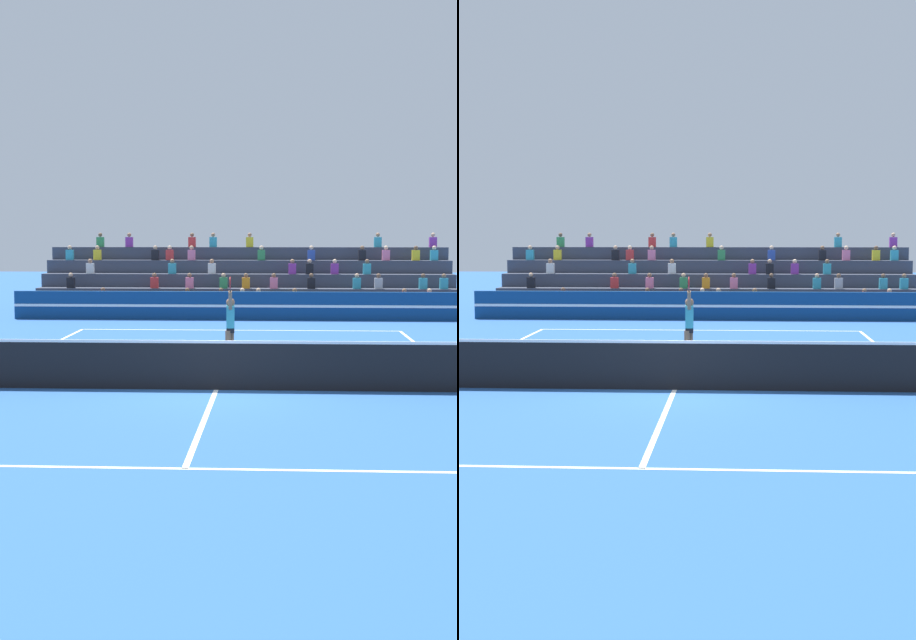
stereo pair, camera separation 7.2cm
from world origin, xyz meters
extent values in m
plane|color=#285699|center=(0.00, 0.00, 0.00)|extent=(120.00, 120.00, 0.00)
cube|color=white|center=(0.00, 11.90, 0.00)|extent=(11.00, 0.10, 0.01)
cube|color=white|center=(0.00, -6.43, 0.00)|extent=(8.25, 0.10, 0.01)
cube|color=white|center=(0.00, 6.43, 0.00)|extent=(8.25, 0.10, 0.01)
cube|color=white|center=(0.00, 0.00, 0.00)|extent=(0.10, 12.85, 0.01)
cube|color=black|center=(0.00, 0.00, 0.50)|extent=(11.90, 0.02, 1.00)
cube|color=white|center=(0.00, 0.00, 1.03)|extent=(11.90, 0.04, 0.06)
cube|color=navy|center=(0.00, 15.67, 0.55)|extent=(18.00, 0.24, 1.10)
cube|color=white|center=(0.00, 15.54, 0.55)|extent=(18.00, 0.02, 0.10)
cube|color=#383D4C|center=(0.00, 16.95, 0.28)|extent=(17.32, 0.95, 0.55)
cube|color=pink|center=(7.28, 16.78, 0.77)|extent=(0.32, 0.22, 0.44)
sphere|color=tan|center=(7.28, 16.78, 1.09)|extent=(0.18, 0.18, 0.18)
cube|color=orange|center=(-2.31, 16.78, 0.77)|extent=(0.32, 0.22, 0.44)
sphere|color=brown|center=(-2.31, 16.78, 1.09)|extent=(0.18, 0.18, 0.18)
cube|color=pink|center=(6.31, 16.78, 0.77)|extent=(0.32, 0.22, 0.44)
sphere|color=brown|center=(6.31, 16.78, 1.09)|extent=(0.18, 0.18, 0.18)
cube|color=#B2B2B7|center=(0.53, 16.78, 0.77)|extent=(0.32, 0.22, 0.44)
sphere|color=tan|center=(0.53, 16.78, 1.09)|extent=(0.18, 0.18, 0.18)
cube|color=purple|center=(-0.96, 16.78, 0.77)|extent=(0.32, 0.22, 0.44)
sphere|color=brown|center=(-0.96, 16.78, 1.09)|extent=(0.18, 0.18, 0.18)
cube|color=yellow|center=(1.98, 16.78, 0.77)|extent=(0.32, 0.22, 0.44)
sphere|color=brown|center=(1.98, 16.78, 1.09)|extent=(0.18, 0.18, 0.18)
cube|color=red|center=(-5.72, 16.78, 0.77)|extent=(0.32, 0.22, 0.44)
sphere|color=brown|center=(-5.72, 16.78, 1.09)|extent=(0.18, 0.18, 0.18)
cube|color=#B2B2B7|center=(-0.11, 16.78, 0.77)|extent=(0.32, 0.22, 0.44)
sphere|color=beige|center=(-0.11, 16.78, 1.09)|extent=(0.18, 0.18, 0.18)
cube|color=#383D4C|center=(0.00, 17.90, 0.55)|extent=(17.32, 0.95, 1.10)
cube|color=black|center=(-7.25, 17.73, 1.32)|extent=(0.32, 0.22, 0.44)
sphere|color=tan|center=(-7.25, 17.73, 1.64)|extent=(0.18, 0.18, 0.18)
cube|color=teal|center=(8.02, 17.73, 1.32)|extent=(0.32, 0.22, 0.44)
sphere|color=brown|center=(8.02, 17.73, 1.64)|extent=(0.18, 0.18, 0.18)
cube|color=#338C4C|center=(-0.92, 17.73, 1.32)|extent=(0.32, 0.22, 0.44)
sphere|color=tan|center=(-0.92, 17.73, 1.64)|extent=(0.18, 0.18, 0.18)
cube|color=teal|center=(4.52, 17.73, 1.32)|extent=(0.32, 0.22, 0.44)
sphere|color=tan|center=(4.52, 17.73, 1.64)|extent=(0.18, 0.18, 0.18)
cube|color=black|center=(2.67, 17.73, 1.32)|extent=(0.32, 0.22, 0.44)
sphere|color=brown|center=(2.67, 17.73, 1.64)|extent=(0.18, 0.18, 0.18)
cube|color=pink|center=(-2.32, 17.73, 1.32)|extent=(0.32, 0.22, 0.44)
sphere|color=brown|center=(-2.32, 17.73, 1.64)|extent=(0.18, 0.18, 0.18)
cube|color=red|center=(-3.77, 17.73, 1.32)|extent=(0.32, 0.22, 0.44)
sphere|color=brown|center=(-3.77, 17.73, 1.64)|extent=(0.18, 0.18, 0.18)
cube|color=orange|center=(0.00, 17.73, 1.32)|extent=(0.32, 0.22, 0.44)
sphere|color=brown|center=(0.00, 17.73, 1.64)|extent=(0.18, 0.18, 0.18)
cube|color=#B2B2B7|center=(5.39, 17.73, 1.32)|extent=(0.32, 0.22, 0.44)
sphere|color=brown|center=(5.39, 17.73, 1.64)|extent=(0.18, 0.18, 0.18)
cube|color=pink|center=(1.14, 17.73, 1.32)|extent=(0.32, 0.22, 0.44)
sphere|color=brown|center=(1.14, 17.73, 1.64)|extent=(0.18, 0.18, 0.18)
cube|color=teal|center=(7.19, 17.73, 1.32)|extent=(0.32, 0.22, 0.44)
sphere|color=brown|center=(7.19, 17.73, 1.64)|extent=(0.18, 0.18, 0.18)
cube|color=#383D4C|center=(0.00, 18.85, 0.83)|extent=(17.32, 0.95, 1.65)
cube|color=black|center=(2.63, 18.68, 1.87)|extent=(0.32, 0.22, 0.44)
sphere|color=tan|center=(2.63, 18.68, 2.19)|extent=(0.18, 0.18, 0.18)
cube|color=teal|center=(5.01, 18.68, 1.87)|extent=(0.32, 0.22, 0.44)
sphere|color=brown|center=(5.01, 18.68, 2.19)|extent=(0.18, 0.18, 0.18)
cube|color=teal|center=(-3.14, 18.68, 1.87)|extent=(0.32, 0.22, 0.44)
sphere|color=#9E7051|center=(-3.14, 18.68, 2.19)|extent=(0.18, 0.18, 0.18)
cube|color=silver|center=(-1.47, 18.68, 1.87)|extent=(0.32, 0.22, 0.44)
sphere|color=#9E7051|center=(-1.47, 18.68, 2.19)|extent=(0.18, 0.18, 0.18)
cube|color=silver|center=(-6.64, 18.68, 1.87)|extent=(0.32, 0.22, 0.44)
sphere|color=#9E7051|center=(-6.64, 18.68, 2.19)|extent=(0.18, 0.18, 0.18)
cube|color=purple|center=(1.91, 18.68, 1.87)|extent=(0.32, 0.22, 0.44)
sphere|color=#9E7051|center=(1.91, 18.68, 2.19)|extent=(0.18, 0.18, 0.18)
cube|color=purple|center=(3.67, 18.68, 1.87)|extent=(0.32, 0.22, 0.44)
sphere|color=beige|center=(3.67, 18.68, 2.19)|extent=(0.18, 0.18, 0.18)
cube|color=#383D4C|center=(0.00, 19.80, 1.10)|extent=(17.32, 0.95, 2.20)
cube|color=#338C4C|center=(0.60, 19.63, 2.42)|extent=(0.32, 0.22, 0.44)
sphere|color=beige|center=(0.60, 19.63, 2.74)|extent=(0.18, 0.18, 0.18)
cube|color=black|center=(-3.99, 19.63, 2.42)|extent=(0.32, 0.22, 0.44)
sphere|color=tan|center=(-3.99, 19.63, 2.74)|extent=(0.18, 0.18, 0.18)
cube|color=teal|center=(7.93, 19.63, 2.42)|extent=(0.32, 0.22, 0.44)
sphere|color=beige|center=(7.93, 19.63, 2.74)|extent=(0.18, 0.18, 0.18)
cube|color=red|center=(-3.36, 19.63, 2.42)|extent=(0.32, 0.22, 0.44)
sphere|color=beige|center=(-3.36, 19.63, 2.74)|extent=(0.18, 0.18, 0.18)
cube|color=yellow|center=(-6.52, 19.63, 2.42)|extent=(0.32, 0.22, 0.44)
sphere|color=tan|center=(-6.52, 19.63, 2.74)|extent=(0.18, 0.18, 0.18)
cube|color=yellow|center=(7.16, 19.63, 2.42)|extent=(0.32, 0.22, 0.44)
sphere|color=brown|center=(7.16, 19.63, 2.74)|extent=(0.18, 0.18, 0.18)
cube|color=teal|center=(-7.73, 19.63, 2.42)|extent=(0.32, 0.22, 0.44)
sphere|color=tan|center=(-7.73, 19.63, 2.74)|extent=(0.18, 0.18, 0.18)
cube|color=black|center=(4.90, 19.63, 2.42)|extent=(0.32, 0.22, 0.44)
sphere|color=brown|center=(4.90, 19.63, 2.74)|extent=(0.18, 0.18, 0.18)
cube|color=#2D4CA5|center=(2.73, 19.63, 2.42)|extent=(0.32, 0.22, 0.44)
sphere|color=beige|center=(2.73, 19.63, 2.74)|extent=(0.18, 0.18, 0.18)
cube|color=pink|center=(5.90, 19.63, 2.42)|extent=(0.32, 0.22, 0.44)
sphere|color=beige|center=(5.90, 19.63, 2.74)|extent=(0.18, 0.18, 0.18)
cube|color=pink|center=(-2.41, 19.63, 2.42)|extent=(0.32, 0.22, 0.44)
sphere|color=tan|center=(-2.41, 19.63, 2.74)|extent=(0.18, 0.18, 0.18)
cube|color=#383D4C|center=(0.00, 20.75, 1.38)|extent=(17.32, 0.95, 2.75)
cube|color=purple|center=(8.04, 20.58, 2.97)|extent=(0.32, 0.22, 0.44)
sphere|color=tan|center=(8.04, 20.58, 3.29)|extent=(0.18, 0.18, 0.18)
cube|color=red|center=(-2.48, 20.58, 2.97)|extent=(0.32, 0.22, 0.44)
sphere|color=brown|center=(-2.48, 20.58, 3.29)|extent=(0.18, 0.18, 0.18)
cube|color=teal|center=(-1.55, 20.58, 2.97)|extent=(0.32, 0.22, 0.44)
sphere|color=#9E7051|center=(-1.55, 20.58, 3.29)|extent=(0.18, 0.18, 0.18)
cube|color=teal|center=(5.65, 20.58, 2.97)|extent=(0.32, 0.22, 0.44)
sphere|color=#9E7051|center=(5.65, 20.58, 3.29)|extent=(0.18, 0.18, 0.18)
cube|color=yellow|center=(0.06, 20.58, 2.97)|extent=(0.32, 0.22, 0.44)
sphere|color=#9E7051|center=(0.06, 20.58, 3.29)|extent=(0.18, 0.18, 0.18)
cube|color=purple|center=(-5.27, 20.58, 2.97)|extent=(0.32, 0.22, 0.44)
sphere|color=#9E7051|center=(-5.27, 20.58, 3.29)|extent=(0.18, 0.18, 0.18)
cube|color=#338C4C|center=(-6.57, 20.58, 2.97)|extent=(0.32, 0.22, 0.44)
sphere|color=brown|center=(-6.57, 20.58, 3.29)|extent=(0.18, 0.18, 0.18)
cylinder|color=brown|center=(0.13, 3.67, 0.45)|extent=(0.14, 0.14, 0.90)
cylinder|color=brown|center=(0.06, 3.45, 0.45)|extent=(0.14, 0.14, 0.90)
cube|color=black|center=(0.12, 3.57, 0.94)|extent=(0.21, 0.33, 0.20)
cube|color=teal|center=(0.12, 3.57, 1.24)|extent=(0.21, 0.37, 0.56)
sphere|color=brown|center=(0.12, 3.57, 1.60)|extent=(0.22, 0.22, 0.22)
cube|color=white|center=(0.17, 3.67, 0.04)|extent=(0.26, 0.13, 0.09)
cube|color=white|center=(0.10, 3.45, 0.04)|extent=(0.26, 0.13, 0.09)
cylinder|color=brown|center=(0.11, 3.81, 1.18)|extent=(0.09, 0.09, 0.56)
cylinder|color=brown|center=(0.13, 3.15, 1.69)|extent=(0.11, 0.46, 0.51)
cylinder|color=black|center=(0.14, 2.89, 1.99)|extent=(0.04, 0.17, 0.19)
torus|color=#B21E1E|center=(0.15, 2.78, 2.13)|extent=(0.05, 0.44, 0.43)
sphere|color=#C6DB33|center=(0.49, 7.52, 0.03)|extent=(0.07, 0.07, 0.07)
camera|label=1|loc=(1.29, -18.67, 3.29)|focal=50.00mm
camera|label=2|loc=(1.36, -18.67, 3.29)|focal=50.00mm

